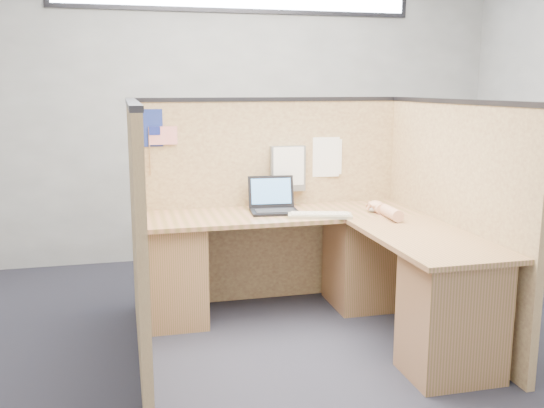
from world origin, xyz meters
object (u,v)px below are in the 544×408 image
object	(u,v)px
mouse	(375,209)
keyboard	(320,215)
l_desk	(322,273)
laptop	(272,203)

from	to	relation	value
mouse	keyboard	bearing A→B (deg)	-170.94
keyboard	mouse	size ratio (longest dim) A/B	3.79
keyboard	mouse	distance (m)	0.44
l_desk	keyboard	bearing A→B (deg)	77.76
mouse	l_desk	bearing A→B (deg)	-151.48
laptop	l_desk	bearing A→B (deg)	-59.34
l_desk	keyboard	world-z (taller)	keyboard
l_desk	laptop	distance (m)	0.65
l_desk	keyboard	distance (m)	0.40
l_desk	mouse	bearing A→B (deg)	28.52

